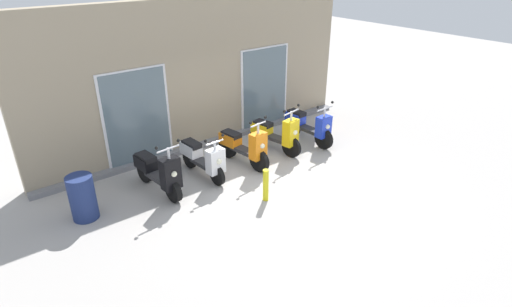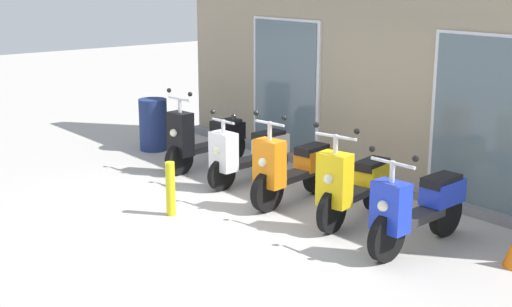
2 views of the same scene
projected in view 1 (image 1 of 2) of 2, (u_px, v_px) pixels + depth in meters
ground_plane at (274, 183)px, 9.12m from camera, size 40.00×40.00×0.00m
storefront_facade at (202, 77)px, 10.34m from camera, size 8.87×0.50×3.68m
scooter_black at (158, 172)px, 8.60m from camera, size 0.56×1.60×1.31m
scooter_white at (203, 158)px, 9.21m from camera, size 0.52×1.53×1.14m
scooter_orange at (244, 146)px, 9.73m from camera, size 0.59×1.60×1.30m
scooter_yellow at (276, 134)px, 10.35m from camera, size 0.69×1.56×1.31m
scooter_blue at (308, 125)px, 10.87m from camera, size 0.62×1.67×1.22m
traffic_cone at (323, 120)px, 11.82m from camera, size 0.32×0.32×0.52m
trash_bin at (83, 198)px, 7.76m from camera, size 0.49×0.49×0.90m
curb_bollard at (266, 185)px, 8.36m from camera, size 0.12×0.12×0.70m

